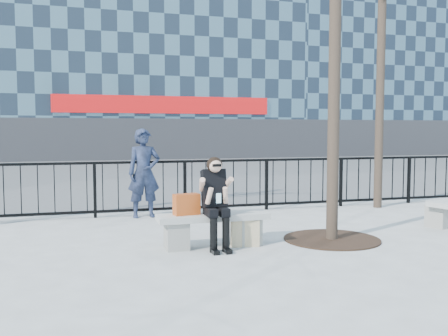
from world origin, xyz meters
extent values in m
plane|color=gray|center=(0.00, 0.00, 0.00)|extent=(120.00, 120.00, 0.00)
cube|color=#474747|center=(0.00, 15.00, 0.00)|extent=(60.00, 23.00, 0.01)
cube|color=black|center=(0.00, 3.00, 1.08)|extent=(14.00, 0.05, 0.05)
cube|color=black|center=(0.00, 3.00, 0.12)|extent=(14.00, 0.05, 0.05)
cube|color=#2D2D30|center=(3.00, 21.96, 1.20)|extent=(18.00, 0.08, 2.40)
cube|color=red|center=(3.00, 21.90, 3.20)|extent=(12.60, 0.12, 1.00)
cube|color=slate|center=(20.00, 27.00, 10.00)|extent=(16.00, 10.00, 20.00)
cube|color=#2D2D30|center=(20.00, 21.96, 1.20)|extent=(16.00, 0.08, 2.40)
cylinder|color=black|center=(4.50, 2.60, 3.50)|extent=(0.18, 0.18, 7.00)
cylinder|color=black|center=(1.90, -0.10, 0.01)|extent=(1.50, 1.50, 0.02)
cube|color=gray|center=(-0.55, 0.00, 0.20)|extent=(0.32, 0.38, 0.40)
cube|color=gray|center=(0.55, 0.00, 0.20)|extent=(0.32, 0.38, 0.40)
cube|color=gray|center=(0.00, 0.00, 0.45)|extent=(1.65, 0.46, 0.09)
cube|color=gray|center=(4.23, 0.30, 0.19)|extent=(0.31, 0.37, 0.39)
cube|color=#B64616|center=(-0.40, 0.02, 0.64)|extent=(0.39, 0.23, 0.31)
cube|color=beige|center=(0.46, -0.12, 0.20)|extent=(0.43, 0.22, 0.39)
imported|color=black|center=(-0.66, 2.80, 0.88)|extent=(0.67, 0.46, 1.75)
camera|label=1|loc=(-1.88, -7.04, 1.72)|focal=40.00mm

